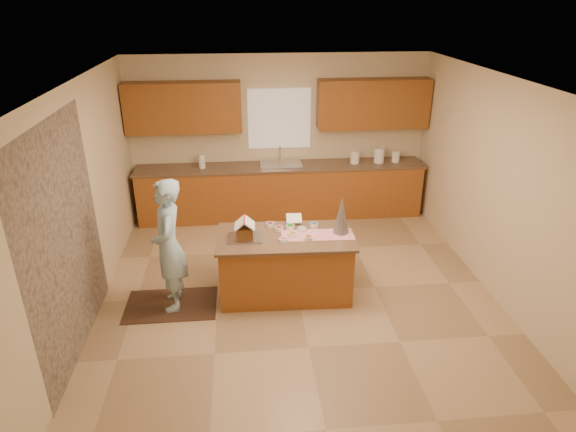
# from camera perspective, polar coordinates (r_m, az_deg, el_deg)

# --- Properties ---
(floor) EXTENTS (5.50, 5.50, 0.00)m
(floor) POSITION_cam_1_polar(r_m,az_deg,el_deg) (6.59, 1.05, -8.64)
(floor) COLOR tan
(floor) RESTS_ON ground
(ceiling) EXTENTS (5.50, 5.50, 0.00)m
(ceiling) POSITION_cam_1_polar(r_m,az_deg,el_deg) (5.60, 1.26, 15.24)
(ceiling) COLOR silver
(ceiling) RESTS_ON floor
(wall_back) EXTENTS (5.50, 5.50, 0.00)m
(wall_back) POSITION_cam_1_polar(r_m,az_deg,el_deg) (8.56, -1.01, 9.19)
(wall_back) COLOR beige
(wall_back) RESTS_ON floor
(wall_front) EXTENTS (5.50, 5.50, 0.00)m
(wall_front) POSITION_cam_1_polar(r_m,az_deg,el_deg) (3.59, 6.38, -14.26)
(wall_front) COLOR beige
(wall_front) RESTS_ON floor
(wall_left) EXTENTS (5.50, 5.50, 0.00)m
(wall_left) POSITION_cam_1_polar(r_m,az_deg,el_deg) (6.21, -22.45, 1.30)
(wall_left) COLOR beige
(wall_left) RESTS_ON floor
(wall_right) EXTENTS (5.50, 5.50, 0.00)m
(wall_right) POSITION_cam_1_polar(r_m,az_deg,el_deg) (6.71, 22.88, 2.91)
(wall_right) COLOR beige
(wall_right) RESTS_ON floor
(stone_accent) EXTENTS (0.00, 2.50, 2.50)m
(stone_accent) POSITION_cam_1_polar(r_m,az_deg,el_deg) (5.54, -24.21, -2.87)
(stone_accent) COLOR gray
(stone_accent) RESTS_ON wall_left
(window_curtain) EXTENTS (1.05, 0.03, 1.00)m
(window_curtain) POSITION_cam_1_polar(r_m,az_deg,el_deg) (8.46, -1.01, 11.10)
(window_curtain) COLOR white
(window_curtain) RESTS_ON wall_back
(back_counter_base) EXTENTS (4.80, 0.60, 0.88)m
(back_counter_base) POSITION_cam_1_polar(r_m,az_deg,el_deg) (8.56, -0.80, 2.78)
(back_counter_base) COLOR #A45222
(back_counter_base) RESTS_ON floor
(back_counter_top) EXTENTS (4.85, 0.63, 0.04)m
(back_counter_top) POSITION_cam_1_polar(r_m,az_deg,el_deg) (8.41, -0.82, 5.70)
(back_counter_top) COLOR brown
(back_counter_top) RESTS_ON back_counter_base
(upper_cabinet_left) EXTENTS (1.85, 0.35, 0.80)m
(upper_cabinet_left) POSITION_cam_1_polar(r_m,az_deg,el_deg) (8.28, -11.93, 12.08)
(upper_cabinet_left) COLOR brown
(upper_cabinet_left) RESTS_ON wall_back
(upper_cabinet_right) EXTENTS (1.85, 0.35, 0.80)m
(upper_cabinet_right) POSITION_cam_1_polar(r_m,az_deg,el_deg) (8.52, 9.77, 12.59)
(upper_cabinet_right) COLOR brown
(upper_cabinet_right) RESTS_ON wall_back
(sink) EXTENTS (0.70, 0.45, 0.12)m
(sink) POSITION_cam_1_polar(r_m,az_deg,el_deg) (8.41, -0.82, 5.63)
(sink) COLOR silver
(sink) RESTS_ON back_counter_top
(faucet) EXTENTS (0.03, 0.03, 0.28)m
(faucet) POSITION_cam_1_polar(r_m,az_deg,el_deg) (8.53, -0.93, 7.10)
(faucet) COLOR silver
(faucet) RESTS_ON back_counter_top
(island_base) EXTENTS (1.64, 0.86, 0.79)m
(island_base) POSITION_cam_1_polar(r_m,az_deg,el_deg) (6.35, -0.32, -5.79)
(island_base) COLOR #A45222
(island_base) RESTS_ON floor
(island_top) EXTENTS (1.72, 0.94, 0.04)m
(island_top) POSITION_cam_1_polar(r_m,az_deg,el_deg) (6.16, -0.32, -2.46)
(island_top) COLOR brown
(island_top) RESTS_ON island_base
(table_runner) EXTENTS (0.91, 0.35, 0.01)m
(table_runner) POSITION_cam_1_polar(r_m,az_deg,el_deg) (6.18, 3.42, -2.18)
(table_runner) COLOR #A40B26
(table_runner) RESTS_ON island_top
(baking_tray) EXTENTS (0.42, 0.32, 0.02)m
(baking_tray) POSITION_cam_1_polar(r_m,az_deg,el_deg) (6.10, -4.95, -2.53)
(baking_tray) COLOR silver
(baking_tray) RESTS_ON island_top
(cookbook) EXTENTS (0.20, 0.16, 0.08)m
(cookbook) POSITION_cam_1_polar(r_m,az_deg,el_deg) (6.43, 0.69, -0.27)
(cookbook) COLOR white
(cookbook) RESTS_ON island_top
(tinsel_tree) EXTENTS (0.20, 0.20, 0.49)m
(tinsel_tree) POSITION_cam_1_polar(r_m,az_deg,el_deg) (6.16, 6.17, 0.13)
(tinsel_tree) COLOR #A19FAB
(tinsel_tree) RESTS_ON island_top
(rug) EXTENTS (1.12, 0.73, 0.01)m
(rug) POSITION_cam_1_polar(r_m,az_deg,el_deg) (6.49, -13.25, -9.88)
(rug) COLOR black
(rug) RESTS_ON floor
(boy) EXTENTS (0.45, 0.64, 1.66)m
(boy) POSITION_cam_1_polar(r_m,az_deg,el_deg) (6.06, -13.52, -3.33)
(boy) COLOR #A1CBE4
(boy) RESTS_ON rug
(canister_a) EXTENTS (0.15, 0.15, 0.21)m
(canister_a) POSITION_cam_1_polar(r_m,az_deg,el_deg) (8.56, 7.70, 6.71)
(canister_a) COLOR white
(canister_a) RESTS_ON back_counter_top
(canister_b) EXTENTS (0.17, 0.17, 0.25)m
(canister_b) POSITION_cam_1_polar(r_m,az_deg,el_deg) (8.66, 10.42, 6.86)
(canister_b) COLOR white
(canister_b) RESTS_ON back_counter_top
(canister_c) EXTENTS (0.13, 0.13, 0.19)m
(canister_c) POSITION_cam_1_polar(r_m,az_deg,el_deg) (8.75, 12.27, 6.69)
(canister_c) COLOR white
(canister_c) RESTS_ON back_counter_top
(paper_towel) EXTENTS (0.11, 0.11, 0.23)m
(paper_towel) POSITION_cam_1_polar(r_m,az_deg,el_deg) (8.36, -9.87, 6.22)
(paper_towel) COLOR white
(paper_towel) RESTS_ON back_counter_top
(gingerbread_house) EXTENTS (0.25, 0.26, 0.25)m
(gingerbread_house) POSITION_cam_1_polar(r_m,az_deg,el_deg) (6.05, -4.98, -1.64)
(gingerbread_house) COLOR brown
(gingerbread_house) RESTS_ON baking_tray
(candy_bowls) EXTENTS (0.67, 0.57, 0.05)m
(candy_bowls) POSITION_cam_1_polar(r_m,az_deg,el_deg) (6.22, 0.50, -1.71)
(candy_bowls) COLOR red
(candy_bowls) RESTS_ON island_top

